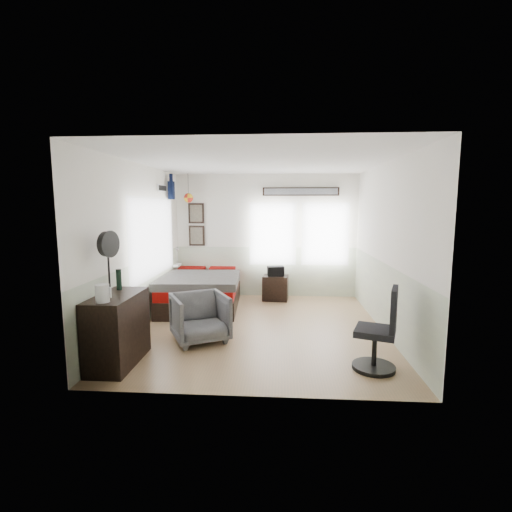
% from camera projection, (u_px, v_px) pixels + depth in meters
% --- Properties ---
extents(ground_plane, '(4.00, 4.50, 0.01)m').
position_uv_depth(ground_plane, '(260.00, 328.00, 6.17)').
color(ground_plane, '#9C7B57').
extents(room_shell, '(4.02, 4.52, 2.71)m').
position_uv_depth(room_shell, '(256.00, 230.00, 6.14)').
color(room_shell, silver).
rests_on(room_shell, ground_plane).
extents(wall_decor, '(3.55, 1.32, 1.44)m').
position_uv_depth(wall_decor, '(214.00, 202.00, 7.90)').
color(wall_decor, black).
rests_on(wall_decor, room_shell).
extents(bed, '(1.59, 2.14, 0.66)m').
position_uv_depth(bed, '(201.00, 291.00, 7.43)').
color(bed, black).
rests_on(bed, ground_plane).
extents(dresser, '(0.48, 1.00, 0.90)m').
position_uv_depth(dresser, '(118.00, 330.00, 4.71)').
color(dresser, black).
rests_on(dresser, ground_plane).
extents(armchair, '(1.04, 1.05, 0.72)m').
position_uv_depth(armchair, '(200.00, 317.00, 5.53)').
color(armchair, slate).
rests_on(armchair, ground_plane).
extents(nightstand, '(0.56, 0.47, 0.53)m').
position_uv_depth(nightstand, '(275.00, 288.00, 7.96)').
color(nightstand, black).
rests_on(nightstand, ground_plane).
extents(task_chair, '(0.59, 0.59, 1.05)m').
position_uv_depth(task_chair, '(380.00, 337.00, 4.52)').
color(task_chair, black).
rests_on(task_chair, ground_plane).
extents(kettle, '(0.19, 0.16, 0.21)m').
position_uv_depth(kettle, '(102.00, 293.00, 4.30)').
color(kettle, silver).
rests_on(kettle, dresser).
extents(bottle, '(0.07, 0.07, 0.28)m').
position_uv_depth(bottle, '(119.00, 280.00, 4.92)').
color(bottle, black).
rests_on(bottle, dresser).
extents(stand_fan, '(0.16, 0.33, 0.81)m').
position_uv_depth(stand_fan, '(108.00, 245.00, 4.57)').
color(stand_fan, black).
rests_on(stand_fan, dresser).
extents(black_bag, '(0.38, 0.27, 0.20)m').
position_uv_depth(black_bag, '(276.00, 271.00, 7.91)').
color(black_bag, black).
rests_on(black_bag, nightstand).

